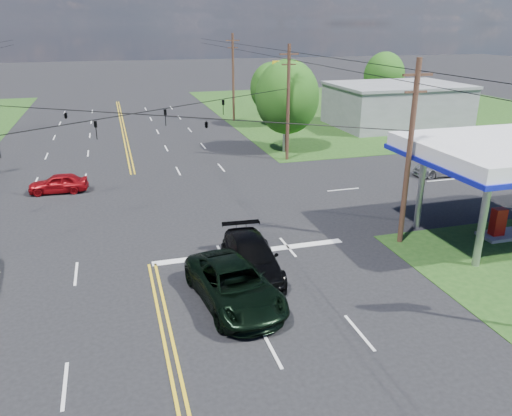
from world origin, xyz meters
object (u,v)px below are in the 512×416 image
object	(u,v)px
tree_far_r	(384,76)
pickup_dkgreen	(234,285)
pole_right_far	(233,77)
suv_black	(251,258)
pole_ne	(288,102)
pole_se	(409,152)
tree_right_b	(272,88)
retail_ne	(396,106)
tree_right_a	(287,97)

from	to	relation	value
tree_far_r	pickup_dkgreen	world-z (taller)	tree_far_r
pole_right_far	suv_black	distance (m)	39.43
pole_ne	pickup_dkgreen	distance (m)	24.12
tree_far_r	pole_ne	bearing A→B (deg)	-135.00
pole_se	tree_right_b	distance (m)	33.19
retail_ne	tree_right_a	distance (m)	18.09
pole_right_far	tree_right_b	world-z (taller)	pole_right_far
pole_ne	pole_se	bearing A→B (deg)	-90.00
pole_se	tree_right_b	bearing A→B (deg)	83.95
pole_right_far	tree_right_b	bearing A→B (deg)	-48.81
tree_right_b	pickup_dkgreen	distance (m)	39.13
pole_right_far	suv_black	size ratio (longest dim) A/B	1.78
pole_se	tree_far_r	distance (m)	44.30
pole_se	tree_right_a	world-z (taller)	pole_se
pickup_dkgreen	tree_right_b	bearing A→B (deg)	62.35
retail_ne	tree_far_r	bearing A→B (deg)	68.20
pickup_dkgreen	suv_black	xyz separation A→B (m)	(1.39, 2.33, -0.03)
tree_right_a	suv_black	size ratio (longest dim) A/B	1.46
tree_right_b	pickup_dkgreen	xyz separation A→B (m)	(-13.50, -36.57, -3.37)
pole_ne	pole_right_far	size ratio (longest dim) A/B	0.95
tree_right_a	pickup_dkgreen	world-z (taller)	tree_right_a
tree_right_a	tree_right_b	size ratio (longest dim) A/B	1.15
retail_ne	tree_right_b	distance (m)	14.22
pole_ne	tree_right_b	distance (m)	15.42
retail_ne	suv_black	world-z (taller)	retail_ne
retail_ne	suv_black	bearing A→B (deg)	-130.26
retail_ne	tree_right_b	bearing A→B (deg)	163.50
pole_se	pole_right_far	distance (m)	37.00
pole_right_far	pole_se	bearing A→B (deg)	-90.00
pole_se	tree_far_r	size ratio (longest dim) A/B	1.25
suv_black	tree_right_b	bearing A→B (deg)	74.56
tree_far_r	pickup_dkgreen	bearing A→B (deg)	-126.06
pole_ne	suv_black	size ratio (longest dim) A/B	1.69
pole_right_far	suv_black	world-z (taller)	pole_right_far
pole_right_far	tree_right_b	distance (m)	5.40
pole_ne	tree_right_b	world-z (taller)	pole_ne
pole_se	tree_right_a	bearing A→B (deg)	87.27
pole_ne	retail_ne	bearing A→B (deg)	32.91
tree_right_a	pickup_dkgreen	xyz separation A→B (m)	(-11.00, -24.57, -4.03)
tree_far_r	suv_black	world-z (taller)	tree_far_r
pole_se	pole_right_far	world-z (taller)	pole_right_far
pole_se	tree_right_b	size ratio (longest dim) A/B	1.34
pole_right_far	tree_far_r	bearing A→B (deg)	5.44
tree_right_b	tree_far_r	world-z (taller)	tree_far_r
pole_right_far	tree_right_b	size ratio (longest dim) A/B	1.41
retail_ne	pole_se	distance (m)	33.72
tree_right_b	pole_se	bearing A→B (deg)	-96.05
pole_se	pickup_dkgreen	distance (m)	11.37
tree_right_b	tree_far_r	distance (m)	18.50
pole_ne	tree_far_r	size ratio (longest dim) A/B	1.25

